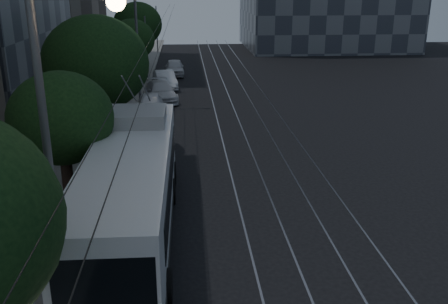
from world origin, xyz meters
TOP-DOWN VIEW (x-y plane):
  - ground at (0.00, 0.00)m, footprint 120.00×120.00m
  - sidewalk at (-7.50, 20.00)m, footprint 5.00×90.00m
  - tram_rails at (2.50, 20.00)m, footprint 4.52×90.00m
  - overhead_wires at (-4.97, 20.00)m, footprint 2.23×90.00m
  - trolleybus at (-3.84, 0.32)m, footprint 2.97×13.41m
  - pickup_silver at (-4.01, 8.39)m, footprint 2.73×5.72m
  - car_white_a at (-4.30, 17.93)m, footprint 2.14×4.63m
  - car_white_b at (-3.75, 22.37)m, footprint 3.08×5.43m
  - car_white_c at (-3.59, 27.22)m, footprint 2.42×4.83m
  - car_white_d at (-2.84, 33.65)m, footprint 1.96×4.61m
  - tree_1 at (-6.50, 2.02)m, footprint 3.92×3.92m
  - tree_2 at (-6.50, 10.31)m, footprint 5.59×5.59m
  - tree_3 at (-7.00, 19.74)m, footprint 3.99×3.99m
  - tree_4 at (-6.50, 29.63)m, footprint 4.08×4.08m
  - tree_5 at (-6.50, 36.21)m, footprint 4.94×4.94m
  - streetlamp_near at (-4.80, -4.76)m, footprint 2.19×0.44m
  - streetlamp_far at (-4.80, 20.39)m, footprint 2.26×0.44m

SIDE VIEW (x-z plane):
  - ground at x=0.00m, z-range 0.00..0.00m
  - tram_rails at x=2.50m, z-range 0.00..0.02m
  - sidewalk at x=-7.50m, z-range 0.00..0.15m
  - car_white_b at x=-3.75m, z-range 0.00..1.48m
  - car_white_c at x=-3.59m, z-range 0.00..1.52m
  - car_white_a at x=-4.30m, z-range 0.00..1.54m
  - car_white_d at x=-2.84m, z-range 0.00..1.55m
  - pickup_silver at x=-4.01m, z-range 0.00..1.57m
  - trolleybus at x=-3.84m, z-range -0.98..4.65m
  - overhead_wires at x=-4.97m, z-range 0.47..6.47m
  - tree_3 at x=-7.00m, z-range 1.02..6.69m
  - tree_4 at x=-6.50m, z-range 1.05..6.87m
  - tree_1 at x=-6.50m, z-range 1.12..6.95m
  - tree_5 at x=-6.50m, z-range 1.28..8.32m
  - tree_2 at x=-6.50m, z-range 1.15..8.49m
  - streetlamp_near at x=-4.80m, z-range 0.97..9.90m
  - streetlamp_far at x=-4.80m, z-range 0.99..10.24m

